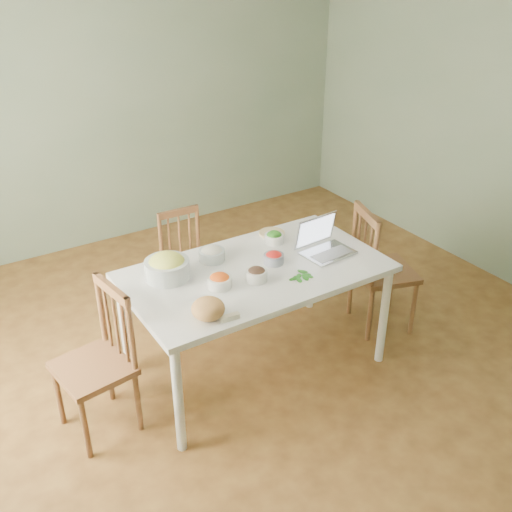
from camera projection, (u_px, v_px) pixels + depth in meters
floor at (259, 357)px, 4.42m from camera, size 5.00×5.00×0.00m
wall_back at (119, 106)px, 5.64m from camera, size 5.00×0.00×2.70m
wall_right at (511, 129)px, 4.95m from camera, size 0.00×5.00×2.70m
dining_table at (256, 319)px, 4.14m from camera, size 1.74×0.98×0.81m
chair_far at (189, 265)px, 4.77m from camera, size 0.39×0.37×0.86m
chair_left at (92, 365)px, 3.57m from camera, size 0.47×0.49×0.98m
chair_right at (385, 269)px, 4.57m from camera, size 0.54×0.56×1.01m
bread_boule at (208, 309)px, 3.41m from camera, size 0.26×0.26×0.13m
butter_stick at (230, 317)px, 3.42m from camera, size 0.12×0.05×0.03m
bowl_squash at (167, 266)px, 3.81m from camera, size 0.31×0.31×0.17m
bowl_carrot at (220, 280)px, 3.73m from camera, size 0.17×0.17×0.09m
bowl_onion at (212, 254)px, 4.04m from camera, size 0.22×0.22×0.10m
bowl_mushroom at (257, 274)px, 3.80m from camera, size 0.17×0.17×0.09m
bowl_redpep at (274, 258)px, 4.00m from camera, size 0.16×0.16×0.08m
bowl_broccoli at (274, 237)px, 4.27m from camera, size 0.18×0.18×0.09m
flatbread at (272, 233)px, 4.41m from camera, size 0.20×0.20×0.02m
basil_bunch at (299, 276)px, 3.85m from camera, size 0.19×0.19×0.02m
laptop at (329, 238)px, 4.08m from camera, size 0.37×0.31×0.24m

